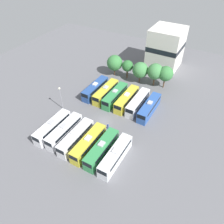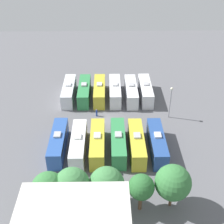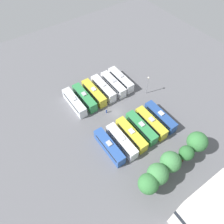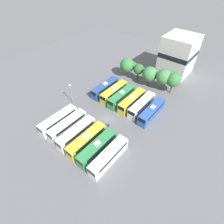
{
  "view_description": "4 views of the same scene",
  "coord_description": "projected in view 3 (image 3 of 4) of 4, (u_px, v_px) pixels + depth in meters",
  "views": [
    {
      "loc": [
        23.32,
        -36.37,
        39.94
      ],
      "look_at": [
        1.88,
        1.15,
        3.27
      ],
      "focal_mm": 35.0,
      "sensor_mm": 36.0,
      "label": 1
    },
    {
      "loc": [
        -0.09,
        54.18,
        37.47
      ],
      "look_at": [
        -0.94,
        -0.32,
        1.96
      ],
      "focal_mm": 50.0,
      "sensor_mm": 36.0,
      "label": 2
    },
    {
      "loc": [
        25.17,
        33.69,
        52.95
      ],
      "look_at": [
        1.9,
        0.51,
        2.38
      ],
      "focal_mm": 35.0,
      "sensor_mm": 36.0,
      "label": 3
    },
    {
      "loc": [
        23.42,
        -26.22,
        36.09
      ],
      "look_at": [
        1.42,
        0.64,
        3.46
      ],
      "focal_mm": 28.0,
      "sensor_mm": 36.0,
      "label": 4
    }
  ],
  "objects": [
    {
      "name": "tree_2",
      "position": [
        171.0,
        162.0,
        52.38
      ],
      "size": [
        5.17,
        5.17,
        7.19
      ],
      "color": "brown",
      "rests_on": "ground_plane"
    },
    {
      "name": "bus_5",
      "position": [
        74.0,
        102.0,
        67.92
      ],
      "size": [
        2.6,
        11.41,
        3.71
      ],
      "color": "silver",
      "rests_on": "ground_plane"
    },
    {
      "name": "bus_3",
      "position": [
        94.0,
        93.0,
        70.46
      ],
      "size": [
        2.6,
        11.41,
        3.71
      ],
      "color": "gold",
      "rests_on": "ground_plane"
    },
    {
      "name": "tree_4",
      "position": [
        148.0,
        184.0,
        48.57
      ],
      "size": [
        4.77,
        4.77,
        7.44
      ],
      "color": "brown",
      "rests_on": "ground_plane"
    },
    {
      "name": "bus_6",
      "position": [
        160.0,
        117.0,
        64.36
      ],
      "size": [
        2.6,
        11.41,
        3.71
      ],
      "color": "#284C93",
      "rests_on": "ground_plane"
    },
    {
      "name": "bus_10",
      "position": [
        122.0,
        141.0,
        59.13
      ],
      "size": [
        2.6,
        11.41,
        3.71
      ],
      "color": "white",
      "rests_on": "ground_plane"
    },
    {
      "name": "bus_4",
      "position": [
        85.0,
        98.0,
        69.17
      ],
      "size": [
        2.6,
        11.41,
        3.71
      ],
      "color": "#338C4C",
      "rests_on": "ground_plane"
    },
    {
      "name": "bus_1",
      "position": [
        113.0,
        84.0,
        72.96
      ],
      "size": [
        2.6,
        11.41,
        3.71
      ],
      "color": "white",
      "rests_on": "ground_plane"
    },
    {
      "name": "bus_0",
      "position": [
        121.0,
        80.0,
        74.38
      ],
      "size": [
        2.6,
        11.41,
        3.71
      ],
      "color": "white",
      "rests_on": "ground_plane"
    },
    {
      "name": "tree_3",
      "position": [
        158.0,
        174.0,
        49.91
      ],
      "size": [
        5.1,
        5.1,
        7.7
      ],
      "color": "brown",
      "rests_on": "ground_plane"
    },
    {
      "name": "bus_7",
      "position": [
        151.0,
        123.0,
        62.98
      ],
      "size": [
        2.6,
        11.41,
        3.71
      ],
      "color": "gold",
      "rests_on": "ground_plane"
    },
    {
      "name": "ground_plane",
      "position": [
        116.0,
        113.0,
        67.6
      ],
      "size": [
        115.8,
        115.8,
        0.0
      ],
      "primitive_type": "plane",
      "color": "slate"
    },
    {
      "name": "light_pole",
      "position": [
        148.0,
        82.0,
        69.03
      ],
      "size": [
        0.6,
        0.6,
        7.24
      ],
      "color": "gray",
      "rests_on": "ground_plane"
    },
    {
      "name": "bus_9",
      "position": [
        131.0,
        135.0,
        60.48
      ],
      "size": [
        2.6,
        11.41,
        3.71
      ],
      "color": "gold",
      "rests_on": "ground_plane"
    },
    {
      "name": "bus_8",
      "position": [
        141.0,
        128.0,
        61.94
      ],
      "size": [
        2.6,
        11.41,
        3.71
      ],
      "color": "#338C4C",
      "rests_on": "ground_plane"
    },
    {
      "name": "depot_building",
      "position": [
        216.0,
        222.0,
        41.81
      ],
      "size": [
        10.91,
        11.54,
        14.16
      ],
      "color": "silver",
      "rests_on": "ground_plane"
    },
    {
      "name": "bus_11",
      "position": [
        109.0,
        147.0,
        58.08
      ],
      "size": [
        2.6,
        11.41,
        3.71
      ],
      "color": "#2D56A8",
      "rests_on": "ground_plane"
    },
    {
      "name": "worker_person",
      "position": [
        106.0,
        111.0,
        67.05
      ],
      "size": [
        0.36,
        0.36,
        1.77
      ],
      "color": "navy",
      "rests_on": "ground_plane"
    },
    {
      "name": "bus_2",
      "position": [
        103.0,
        88.0,
        71.77
      ],
      "size": [
        2.6,
        11.41,
        3.71
      ],
      "color": "silver",
      "rests_on": "ground_plane"
    },
    {
      "name": "tree_1",
      "position": [
        186.0,
        153.0,
        53.93
      ],
      "size": [
        3.8,
        3.8,
        6.44
      ],
      "color": "brown",
      "rests_on": "ground_plane"
    },
    {
      "name": "tree_0",
      "position": [
        197.0,
        142.0,
        55.73
      ],
      "size": [
        5.31,
        5.31,
        7.37
      ],
      "color": "brown",
      "rests_on": "ground_plane"
    }
  ]
}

